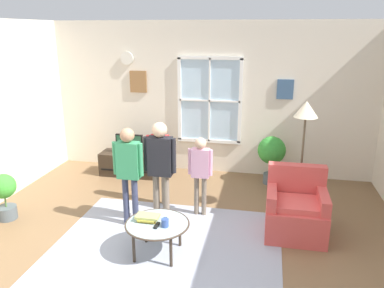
# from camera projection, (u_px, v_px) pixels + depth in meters

# --- Properties ---
(ground_plane) EXTENTS (6.48, 6.43, 0.02)m
(ground_plane) POSITION_uv_depth(u_px,v_px,m) (169.00, 255.00, 4.56)
(ground_plane) COLOR brown
(back_wall) EXTENTS (5.88, 0.17, 2.76)m
(back_wall) POSITION_uv_depth(u_px,v_px,m) (209.00, 99.00, 6.95)
(back_wall) COLOR beige
(back_wall) RESTS_ON ground_plane
(area_rug) EXTENTS (2.80, 2.29, 0.01)m
(area_rug) POSITION_uv_depth(u_px,v_px,m) (167.00, 245.00, 4.75)
(area_rug) COLOR #999EAD
(area_rug) RESTS_ON ground_plane
(tv_stand) EXTENTS (1.08, 0.43, 0.42)m
(tv_stand) POSITION_uv_depth(u_px,v_px,m) (130.00, 164.00, 7.02)
(tv_stand) COLOR #2D2319
(tv_stand) RESTS_ON ground_plane
(television) EXTENTS (0.50, 0.08, 0.35)m
(television) POSITION_uv_depth(u_px,v_px,m) (129.00, 143.00, 6.90)
(television) COLOR #4C4C4C
(television) RESTS_ON tv_stand
(armchair) EXTENTS (0.76, 0.74, 0.87)m
(armchair) POSITION_uv_depth(u_px,v_px,m) (296.00, 210.00, 4.96)
(armchair) COLOR #D14C47
(armchair) RESTS_ON ground_plane
(coffee_table) EXTENTS (0.77, 0.77, 0.41)m
(coffee_table) POSITION_uv_depth(u_px,v_px,m) (157.00, 225.00, 4.47)
(coffee_table) COLOR #99B2B7
(coffee_table) RESTS_ON ground_plane
(book_stack) EXTENTS (0.28, 0.20, 0.07)m
(book_stack) POSITION_uv_depth(u_px,v_px,m) (148.00, 217.00, 4.53)
(book_stack) COLOR gold
(book_stack) RESTS_ON coffee_table
(cup) EXTENTS (0.09, 0.09, 0.10)m
(cup) POSITION_uv_depth(u_px,v_px,m) (165.00, 223.00, 4.38)
(cup) COLOR #334C8C
(cup) RESTS_ON coffee_table
(remote_near_books) EXTENTS (0.05, 0.14, 0.02)m
(remote_near_books) POSITION_uv_depth(u_px,v_px,m) (157.00, 225.00, 4.40)
(remote_near_books) COLOR black
(remote_near_books) RESTS_ON coffee_table
(remote_near_cup) EXTENTS (0.06, 0.14, 0.02)m
(remote_near_cup) POSITION_uv_depth(u_px,v_px,m) (165.00, 221.00, 4.51)
(remote_near_cup) COLOR black
(remote_near_cup) RESTS_ON coffee_table
(person_black_shirt) EXTENTS (0.44, 0.20, 1.45)m
(person_black_shirt) POSITION_uv_depth(u_px,v_px,m) (160.00, 162.00, 5.01)
(person_black_shirt) COLOR #726656
(person_black_shirt) RESTS_ON ground_plane
(person_pink_shirt) EXTENTS (0.35, 0.16, 1.16)m
(person_pink_shirt) POSITION_uv_depth(u_px,v_px,m) (200.00, 167.00, 5.35)
(person_pink_shirt) COLOR #726656
(person_pink_shirt) RESTS_ON ground_plane
(person_green_shirt) EXTENTS (0.42, 0.19, 1.38)m
(person_green_shirt) POSITION_uv_depth(u_px,v_px,m) (129.00, 166.00, 5.01)
(person_green_shirt) COLOR #333851
(person_green_shirt) RESTS_ON ground_plane
(person_red_shirt) EXTENTS (0.38, 0.17, 1.27)m
(person_red_shirt) POSITION_uv_depth(u_px,v_px,m) (159.00, 155.00, 5.68)
(person_red_shirt) COLOR #726656
(person_red_shirt) RESTS_ON ground_plane
(potted_plant_by_window) EXTENTS (0.48, 0.48, 0.85)m
(potted_plant_by_window) POSITION_uv_depth(u_px,v_px,m) (272.00, 153.00, 6.51)
(potted_plant_by_window) COLOR #4C565B
(potted_plant_by_window) RESTS_ON ground_plane
(potted_plant_corner) EXTENTS (0.35, 0.35, 0.67)m
(potted_plant_corner) POSITION_uv_depth(u_px,v_px,m) (4.00, 193.00, 5.32)
(potted_plant_corner) COLOR #4C565B
(potted_plant_corner) RESTS_ON ground_plane
(floor_lamp) EXTENTS (0.32, 0.32, 1.68)m
(floor_lamp) POSITION_uv_depth(u_px,v_px,m) (305.00, 121.00, 5.12)
(floor_lamp) COLOR black
(floor_lamp) RESTS_ON ground_plane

